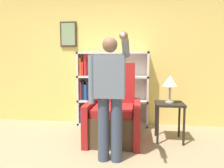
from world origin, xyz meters
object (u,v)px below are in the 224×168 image
bookcase (107,90)px  armchair (114,117)px  person_standing (110,92)px  table_lamp (170,82)px  side_table (169,109)px

bookcase → armchair: (0.24, -0.85, -0.34)m
armchair → person_standing: (0.03, -0.80, 0.52)m
bookcase → table_lamp: bookcase is taller
person_standing → side_table: bearing=44.7°
person_standing → side_table: person_standing is taller
bookcase → person_standing: (0.27, -1.65, 0.19)m
side_table → person_standing: bearing=-135.3°
side_table → table_lamp: (0.00, 0.00, 0.46)m
bookcase → table_lamp: 1.42m
armchair → side_table: (0.91, 0.07, 0.13)m
bookcase → table_lamp: bearing=-34.1°
person_standing → table_lamp: 1.24m
armchair → bookcase: bearing=105.8°
bookcase → armchair: bookcase is taller
armchair → table_lamp: 1.09m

